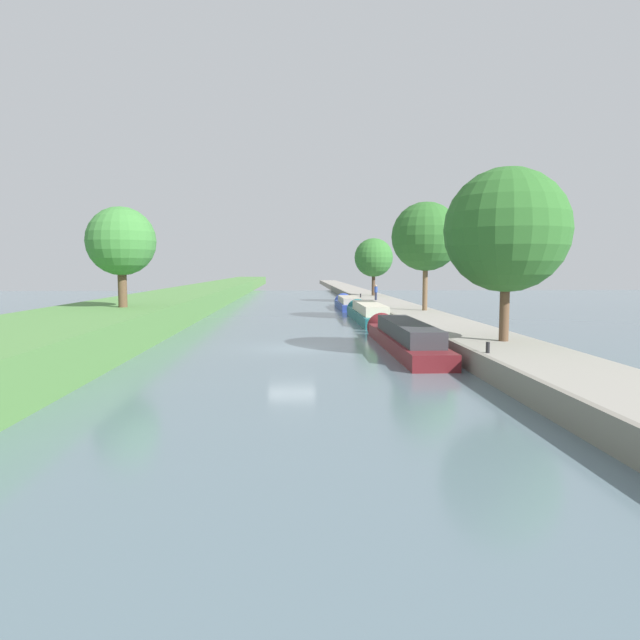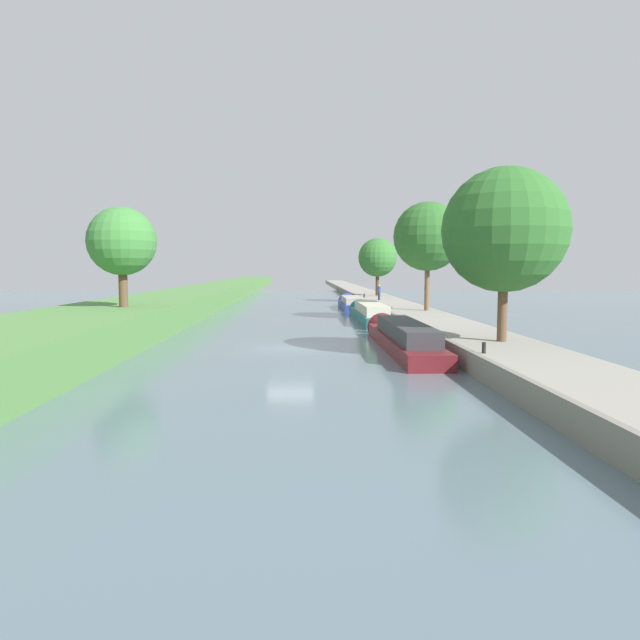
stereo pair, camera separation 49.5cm
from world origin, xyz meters
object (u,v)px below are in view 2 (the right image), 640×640
person_walking (379,292)px  mooring_bollard_far (364,296)px  narrowboat_blue (351,303)px  mooring_bollard_near (484,348)px  narrowboat_maroon (401,337)px  narrowboat_teal (369,313)px

person_walking → mooring_bollard_far: 5.71m
mooring_bollard_far → narrowboat_blue: bearing=-111.4°
narrowboat_blue → mooring_bollard_near: 38.86m
narrowboat_maroon → mooring_bollard_far: 36.17m
narrowboat_maroon → narrowboat_blue: size_ratio=1.28×
mooring_bollard_near → person_walking: bearing=88.5°
narrowboat_maroon → person_walking: person_walking is taller
narrowboat_blue → mooring_bollard_near: (2.01, -38.80, 0.59)m
person_walking → mooring_bollard_far: size_ratio=3.69×
mooring_bollard_near → narrowboat_teal: bearing=94.2°
person_walking → narrowboat_blue: bearing=171.5°
narrowboat_teal → person_walking: size_ratio=8.77×
narrowboat_blue → mooring_bollard_far: narrowboat_blue is taller
narrowboat_blue → narrowboat_teal: bearing=-89.1°
narrowboat_maroon → person_walking: 30.69m
narrowboat_maroon → narrowboat_blue: (-0.03, 30.98, -0.11)m
mooring_bollard_near → mooring_bollard_far: bearing=90.0°
mooring_bollard_near → narrowboat_maroon: bearing=104.2°
person_walking → mooring_bollard_far: person_walking is taller
narrowboat_teal → mooring_bollard_near: 24.28m
narrowboat_blue → mooring_bollard_far: bearing=68.6°
narrowboat_teal → mooring_bollard_far: bearing=84.8°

